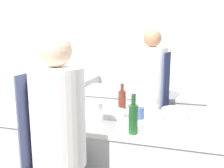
# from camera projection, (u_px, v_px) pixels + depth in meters

# --- Properties ---
(wall_back) EXTENTS (8.00, 0.06, 2.80)m
(wall_back) POSITION_uv_depth(u_px,v_px,m) (142.00, 51.00, 4.23)
(wall_back) COLOR silver
(wall_back) RESTS_ON ground_plane
(prep_counter) EXTENTS (2.21, 0.78, 0.91)m
(prep_counter) POSITION_uv_depth(u_px,v_px,m) (102.00, 162.00, 2.41)
(prep_counter) COLOR silver
(prep_counter) RESTS_ON ground_plane
(pass_counter) EXTENTS (1.68, 0.68, 0.91)m
(pass_counter) POSITION_uv_depth(u_px,v_px,m) (142.00, 123.00, 3.50)
(pass_counter) COLOR silver
(pass_counter) RESTS_ON ground_plane
(oven_range) EXTENTS (0.99, 0.70, 0.96)m
(oven_range) POSITION_uv_depth(u_px,v_px,m) (67.00, 104.00, 4.38)
(oven_range) COLOR silver
(oven_range) RESTS_ON ground_plane
(chef_at_prep_near) EXTENTS (0.38, 0.37, 1.68)m
(chef_at_prep_near) POSITION_uv_depth(u_px,v_px,m) (59.00, 155.00, 1.75)
(chef_at_prep_near) COLOR black
(chef_at_prep_near) RESTS_ON ground_plane
(chef_at_stove) EXTENTS (0.37, 0.35, 1.73)m
(chef_at_stove) POSITION_uv_depth(u_px,v_px,m) (151.00, 105.00, 2.89)
(chef_at_stove) COLOR black
(chef_at_stove) RESTS_ON ground_plane
(bottle_olive_oil) EXTENTS (0.07, 0.07, 0.30)m
(bottle_olive_oil) POSITION_uv_depth(u_px,v_px,m) (45.00, 94.00, 2.74)
(bottle_olive_oil) COLOR #2D5175
(bottle_olive_oil) RESTS_ON prep_counter
(bottle_vinegar) EXTENTS (0.07, 0.07, 0.32)m
(bottle_vinegar) POSITION_uv_depth(u_px,v_px,m) (133.00, 118.00, 1.92)
(bottle_vinegar) COLOR #19471E
(bottle_vinegar) RESTS_ON prep_counter
(bottle_wine) EXTENTS (0.08, 0.08, 0.26)m
(bottle_wine) POSITION_uv_depth(u_px,v_px,m) (47.00, 100.00, 2.53)
(bottle_wine) COLOR #B2A84C
(bottle_wine) RESTS_ON prep_counter
(bottle_cooking_oil) EXTENTS (0.08, 0.08, 0.27)m
(bottle_cooking_oil) POSITION_uv_depth(u_px,v_px,m) (122.00, 99.00, 2.55)
(bottle_cooking_oil) COLOR #5B2319
(bottle_cooking_oil) RESTS_ON prep_counter
(bottle_sauce) EXTENTS (0.06, 0.06, 0.25)m
(bottle_sauce) POSITION_uv_depth(u_px,v_px,m) (36.00, 97.00, 2.66)
(bottle_sauce) COLOR black
(bottle_sauce) RESTS_ON prep_counter
(bottle_water) EXTENTS (0.07, 0.07, 0.25)m
(bottle_water) POSITION_uv_depth(u_px,v_px,m) (154.00, 115.00, 2.07)
(bottle_water) COLOR silver
(bottle_water) RESTS_ON prep_counter
(bowl_mixing_large) EXTENTS (0.25, 0.25, 0.09)m
(bowl_mixing_large) POSITION_uv_depth(u_px,v_px,m) (175.00, 114.00, 2.28)
(bowl_mixing_large) COLOR white
(bowl_mixing_large) RESTS_ON prep_counter
(bowl_prep_small) EXTENTS (0.17, 0.17, 0.09)m
(bowl_prep_small) POSITION_uv_depth(u_px,v_px,m) (94.00, 106.00, 2.53)
(bowl_prep_small) COLOR #B7BABC
(bowl_prep_small) RESTS_ON prep_counter
(bowl_ceramic_blue) EXTENTS (0.25, 0.25, 0.05)m
(bowl_ceramic_blue) POSITION_uv_depth(u_px,v_px,m) (113.00, 114.00, 2.35)
(bowl_ceramic_blue) COLOR #B7BABC
(bowl_ceramic_blue) RESTS_ON prep_counter
(bowl_wooden_salad) EXTENTS (0.28, 0.28, 0.09)m
(bowl_wooden_salad) POSITION_uv_depth(u_px,v_px,m) (17.00, 111.00, 2.38)
(bowl_wooden_salad) COLOR #B7BABC
(bowl_wooden_salad) RESTS_ON prep_counter
(cup) EXTENTS (0.08, 0.08, 0.10)m
(cup) POSITION_uv_depth(u_px,v_px,m) (140.00, 113.00, 2.28)
(cup) COLOR #33477F
(cup) RESTS_ON prep_counter
(cutting_board) EXTENTS (0.37, 0.21, 0.01)m
(cutting_board) POSITION_uv_depth(u_px,v_px,m) (195.00, 132.00, 1.96)
(cutting_board) COLOR white
(cutting_board) RESTS_ON prep_counter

